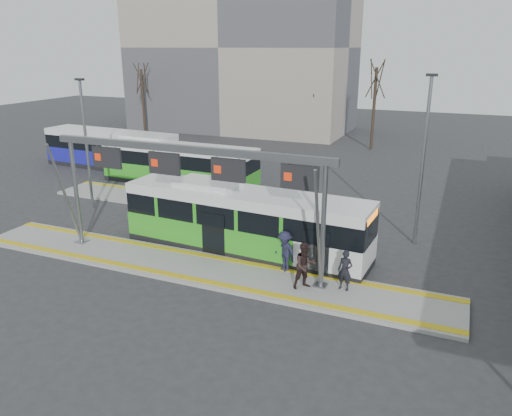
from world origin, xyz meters
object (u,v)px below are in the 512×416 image
(passenger_b, at_px, (305,266))
(passenger_c, at_px, (285,251))
(hero_bus, at_px, (244,222))
(gantry, at_px, (188,171))
(passenger_a, at_px, (345,270))

(passenger_b, height_order, passenger_c, passenger_b)
(hero_bus, height_order, passenger_c, hero_bus)
(gantry, distance_m, passenger_b, 6.20)
(hero_bus, relative_size, passenger_c, 6.76)
(passenger_b, bearing_deg, passenger_c, 93.62)
(hero_bus, bearing_deg, passenger_c, -28.02)
(gantry, relative_size, passenger_b, 6.92)
(gantry, bearing_deg, passenger_a, 0.97)
(hero_bus, xyz_separation_m, passenger_c, (2.56, -1.56, -0.45))
(passenger_b, bearing_deg, passenger_a, -25.89)
(gantry, height_order, passenger_c, gantry)
(passenger_a, height_order, passenger_c, passenger_c)
(passenger_c, bearing_deg, passenger_b, -14.23)
(hero_bus, xyz_separation_m, passenger_b, (3.82, -2.75, -0.39))
(gantry, xyz_separation_m, hero_bus, (1.47, 2.41, -2.82))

